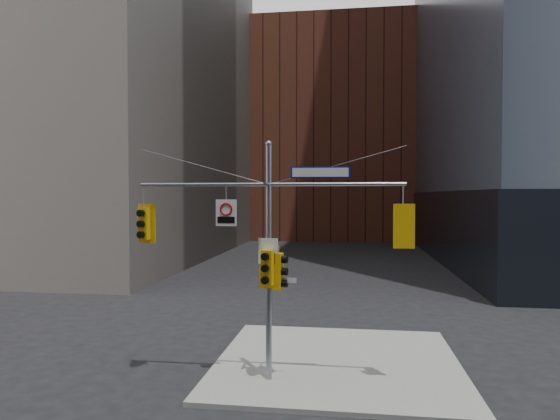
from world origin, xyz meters
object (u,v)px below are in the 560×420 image
(signal_assembly, at_px, (269,237))
(traffic_light_pole_front, at_px, (267,267))
(traffic_light_pole_side, at_px, (279,271))
(traffic_light_west_arm, at_px, (144,224))
(regulatory_sign_arm, at_px, (226,212))
(street_sign_blade, at_px, (320,172))
(traffic_light_east_arm, at_px, (403,226))

(signal_assembly, relative_size, traffic_light_pole_front, 6.24)
(traffic_light_pole_side, height_order, traffic_light_pole_front, traffic_light_pole_front)
(signal_assembly, height_order, traffic_light_west_arm, signal_assembly)
(signal_assembly, distance_m, traffic_light_west_arm, 3.94)
(signal_assembly, distance_m, regulatory_sign_arm, 1.50)
(traffic_light_west_arm, height_order, regulatory_sign_arm, regulatory_sign_arm)
(street_sign_blade, bearing_deg, regulatory_sign_arm, 178.11)
(signal_assembly, distance_m, traffic_light_pole_side, 1.06)
(signal_assembly, bearing_deg, traffic_light_west_arm, 179.81)
(traffic_light_east_arm, relative_size, regulatory_sign_arm, 1.58)
(traffic_light_pole_front, bearing_deg, signal_assembly, 99.16)
(signal_assembly, relative_size, street_sign_blade, 4.58)
(traffic_light_east_arm, relative_size, street_sign_blade, 0.73)
(regulatory_sign_arm, bearing_deg, traffic_light_west_arm, -178.88)
(traffic_light_west_arm, bearing_deg, regulatory_sign_arm, 7.08)
(signal_assembly, relative_size, traffic_light_west_arm, 6.53)
(regulatory_sign_arm, bearing_deg, traffic_light_pole_side, 2.52)
(traffic_light_west_arm, xyz_separation_m, regulatory_sign_arm, (2.62, -0.03, 0.38))
(regulatory_sign_arm, bearing_deg, signal_assembly, 2.73)
(street_sign_blade, bearing_deg, traffic_light_west_arm, 177.54)
(traffic_light_east_arm, bearing_deg, signal_assembly, -4.32)
(traffic_light_pole_side, bearing_deg, signal_assembly, 99.91)
(traffic_light_west_arm, bearing_deg, traffic_light_east_arm, 7.72)
(traffic_light_east_arm, bearing_deg, regulatory_sign_arm, -4.10)
(traffic_light_pole_front, xyz_separation_m, regulatory_sign_arm, (-1.30, 0.25, 1.62))
(street_sign_blade, bearing_deg, traffic_light_pole_side, 177.83)
(signal_assembly, relative_size, regulatory_sign_arm, 9.96)
(traffic_light_pole_front, height_order, street_sign_blade, street_sign_blade)
(traffic_light_pole_front, height_order, regulatory_sign_arm, regulatory_sign_arm)
(signal_assembly, distance_m, traffic_light_pole_front, 0.90)
(traffic_light_west_arm, height_order, traffic_light_pole_side, traffic_light_west_arm)
(traffic_light_west_arm, bearing_deg, traffic_light_pole_front, 3.72)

